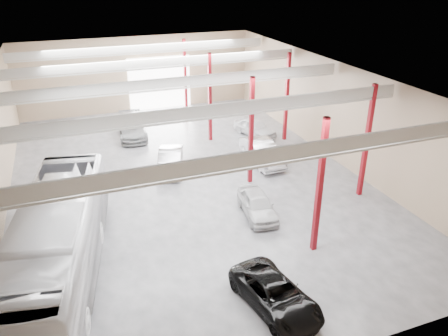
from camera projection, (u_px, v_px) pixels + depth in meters
depot_shell at (183, 104)px, 27.67m from camera, size 22.12×32.12×7.06m
coach_bus at (57, 245)px, 19.19m from camera, size 5.71×13.91×3.77m
black_sedan at (275, 294)px, 18.12m from camera, size 2.90×4.94×1.29m
car_row_a at (257, 204)px, 24.77m from camera, size 2.13×4.20×1.37m
car_row_b at (170, 161)px, 30.09m from camera, size 2.88×4.71×1.47m
car_row_c at (132, 127)px, 36.00m from camera, size 2.67×5.54×1.56m
car_right_near at (262, 152)px, 31.25m from camera, size 1.74×4.90×1.61m
car_right_far at (255, 127)px, 36.27m from camera, size 2.87×4.35×1.38m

